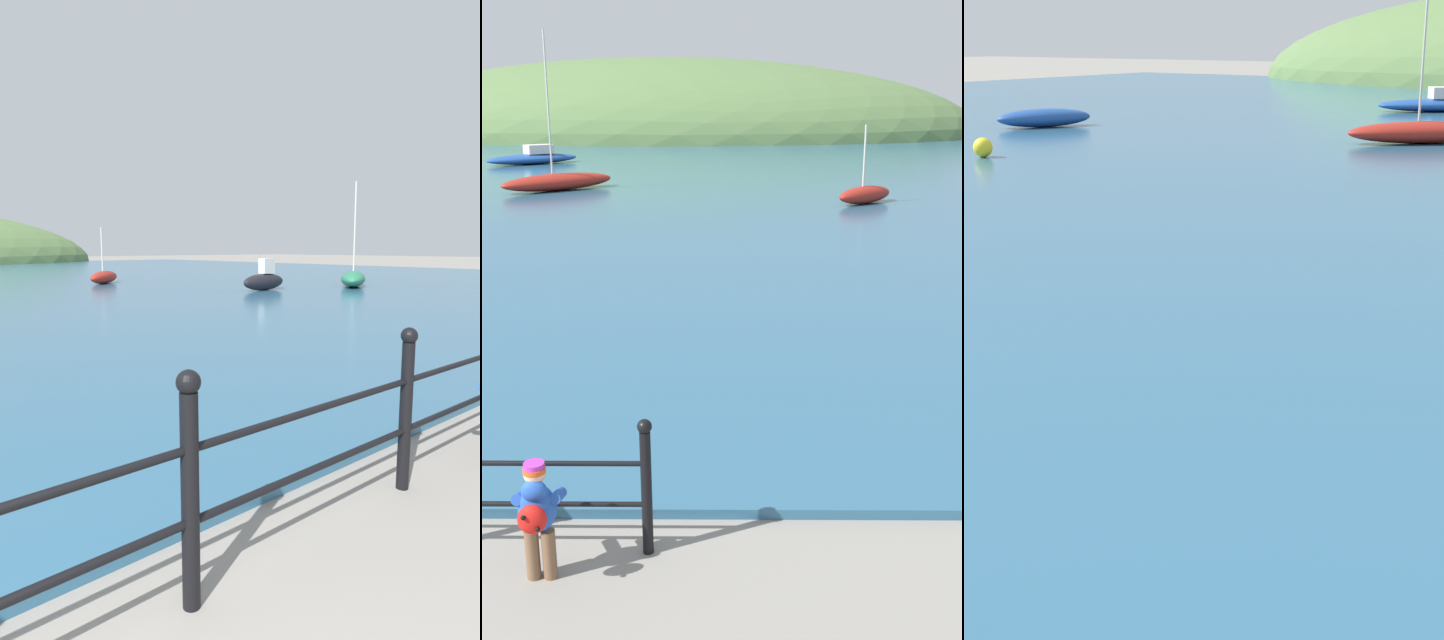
{
  "view_description": "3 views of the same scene",
  "coord_description": "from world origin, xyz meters",
  "views": [
    {
      "loc": [
        0.14,
        -0.36,
        1.77
      ],
      "look_at": [
        4.76,
        5.04,
        0.74
      ],
      "focal_mm": 28.0,
      "sensor_mm": 36.0,
      "label": 1
    },
    {
      "loc": [
        5.87,
        -3.92,
        3.67
      ],
      "look_at": [
        5.81,
        4.07,
        1.25
      ],
      "focal_mm": 42.0,
      "sensor_mm": 36.0,
      "label": 2
    },
    {
      "loc": [
        8.99,
        -0.41,
        3.14
      ],
      "look_at": [
        5.58,
        4.58,
        1.2
      ],
      "focal_mm": 50.0,
      "sensor_mm": 36.0,
      "label": 3
    }
  ],
  "objects": [
    {
      "name": "boat_far_left",
      "position": [
        10.55,
        21.63,
        0.41
      ],
      "size": [
        2.37,
        2.21,
        2.6
      ],
      "color": "maroon",
      "rests_on": "water"
    },
    {
      "name": "boat_white_sailboat",
      "position": [
        13.73,
        14.03,
        0.5
      ],
      "size": [
        2.35,
        0.85,
        1.25
      ],
      "color": "black",
      "rests_on": "water"
    },
    {
      "name": "boat_red_dinghy",
      "position": [
        17.97,
        12.9,
        0.45
      ],
      "size": [
        3.42,
        2.85,
        4.48
      ],
      "color": "#287551",
      "rests_on": "water"
    }
  ]
}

